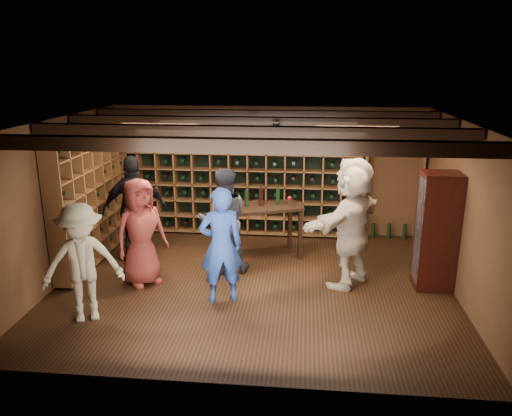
# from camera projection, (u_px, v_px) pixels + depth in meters

# --- Properties ---
(ground) EXTENTS (6.00, 6.00, 0.00)m
(ground) POSITION_uv_depth(u_px,v_px,m) (253.00, 284.00, 7.72)
(ground) COLOR black
(ground) RESTS_ON ground
(room_shell) EXTENTS (6.00, 6.00, 6.00)m
(room_shell) POSITION_uv_depth(u_px,v_px,m) (254.00, 127.00, 7.08)
(room_shell) COLOR #51321C
(room_shell) RESTS_ON ground
(wine_rack_back) EXTENTS (4.65, 0.30, 2.20)m
(wine_rack_back) POSITION_uv_depth(u_px,v_px,m) (239.00, 177.00, 9.66)
(wine_rack_back) COLOR brown
(wine_rack_back) RESTS_ON ground
(wine_rack_left) EXTENTS (0.30, 2.65, 2.20)m
(wine_rack_left) POSITION_uv_depth(u_px,v_px,m) (92.00, 194.00, 8.45)
(wine_rack_left) COLOR brown
(wine_rack_left) RESTS_ON ground
(crate_shelf) EXTENTS (1.20, 0.32, 2.07)m
(crate_shelf) POSITION_uv_depth(u_px,v_px,m) (395.00, 159.00, 9.26)
(crate_shelf) COLOR brown
(crate_shelf) RESTS_ON ground
(display_cabinet) EXTENTS (0.55, 0.50, 1.75)m
(display_cabinet) POSITION_uv_depth(u_px,v_px,m) (436.00, 234.00, 7.41)
(display_cabinet) COLOR black
(display_cabinet) RESTS_ON ground
(man_blue_shirt) EXTENTS (0.71, 0.58, 1.68)m
(man_blue_shirt) POSITION_uv_depth(u_px,v_px,m) (221.00, 245.00, 6.97)
(man_blue_shirt) COLOR navy
(man_blue_shirt) RESTS_ON ground
(man_grey_suit) EXTENTS (0.97, 0.83, 1.71)m
(man_grey_suit) POSITION_uv_depth(u_px,v_px,m) (223.00, 221.00, 8.00)
(man_grey_suit) COLOR black
(man_grey_suit) RESTS_ON ground
(guest_red_floral) EXTENTS (0.95, 0.95, 1.66)m
(guest_red_floral) POSITION_uv_depth(u_px,v_px,m) (141.00, 232.00, 7.54)
(guest_red_floral) COLOR maroon
(guest_red_floral) RESTS_ON ground
(guest_woman_black) EXTENTS (1.15, 0.72, 1.83)m
(guest_woman_black) POSITION_uv_depth(u_px,v_px,m) (135.00, 210.00, 8.39)
(guest_woman_black) COLOR black
(guest_woman_black) RESTS_ON ground
(guest_khaki) EXTENTS (1.19, 0.96, 1.60)m
(guest_khaki) POSITION_uv_depth(u_px,v_px,m) (82.00, 263.00, 6.47)
(guest_khaki) COLOR gray
(guest_khaki) RESTS_ON ground
(guest_beige) EXTENTS (1.55, 1.84, 1.99)m
(guest_beige) POSITION_uv_depth(u_px,v_px,m) (352.00, 222.00, 7.47)
(guest_beige) COLOR tan
(guest_beige) RESTS_ON ground
(tasting_table) EXTENTS (1.37, 1.03, 1.21)m
(tasting_table) POSITION_uv_depth(u_px,v_px,m) (264.00, 213.00, 8.58)
(tasting_table) COLOR black
(tasting_table) RESTS_ON ground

